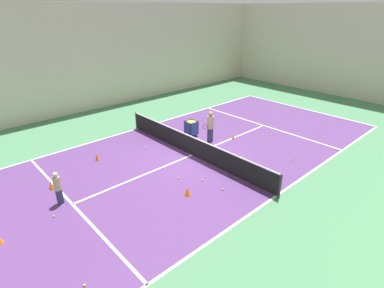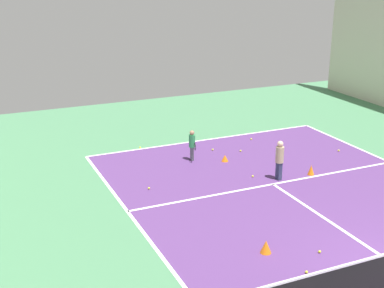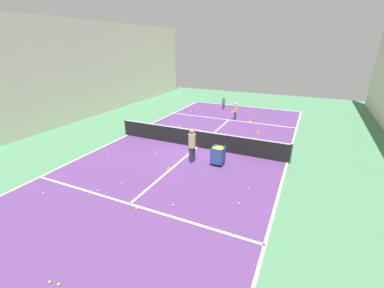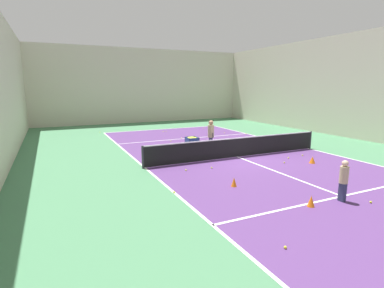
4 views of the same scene
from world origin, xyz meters
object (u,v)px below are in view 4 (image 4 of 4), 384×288
object	(u,v)px
tennis_net	(238,147)
training_cone_1	(234,182)
ball_cart	(192,142)
child_midcourt	(344,178)
coach_at_net	(211,134)

from	to	relation	value
tennis_net	training_cone_1	xyz separation A→B (m)	(-2.69, -3.76, -0.36)
ball_cart	training_cone_1	bearing A→B (deg)	-99.09
child_midcourt	ball_cart	size ratio (longest dim) A/B	1.42
training_cone_1	child_midcourt	bearing A→B (deg)	-48.87
child_midcourt	training_cone_1	bearing A→B (deg)	41.46
coach_at_net	child_midcourt	distance (m)	8.27
child_midcourt	coach_at_net	bearing A→B (deg)	1.59
tennis_net	training_cone_1	world-z (taller)	tennis_net
ball_cart	tennis_net	bearing A→B (deg)	-41.68
coach_at_net	child_midcourt	size ratio (longest dim) A/B	1.30
coach_at_net	training_cone_1	bearing A→B (deg)	-2.19
coach_at_net	training_cone_1	size ratio (longest dim) A/B	5.17
coach_at_net	ball_cart	bearing A→B (deg)	-60.94
child_midcourt	training_cone_1	distance (m)	3.56
tennis_net	ball_cart	bearing A→B (deg)	138.32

